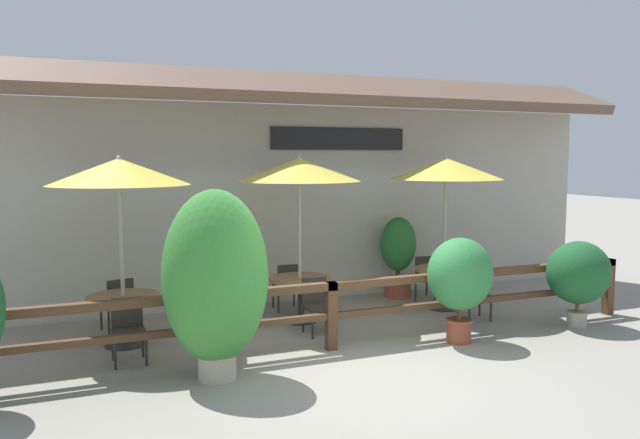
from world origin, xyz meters
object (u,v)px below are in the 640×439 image
at_px(chair_middle_wallside, 287,285).
at_px(potted_plant_broad_leaf, 216,279).
at_px(chair_near_wallside, 118,302).
at_px(dining_table_middle, 300,286).
at_px(patio_umbrella_middle, 299,170).
at_px(patio_umbrella_far, 446,169).
at_px(chair_far_streetside, 473,291).
at_px(potted_plant_corner_fern, 460,277).
at_px(patio_umbrella_near, 119,172).
at_px(chair_middle_streetside, 318,303).
at_px(chair_far_wallside, 423,275).
at_px(dining_table_far, 444,276).
at_px(dining_table_near, 123,305).
at_px(chair_near_streetside, 128,328).
at_px(potted_plant_small_flowering, 579,274).
at_px(potted_plant_entrance_palm, 398,252).

distance_m(chair_middle_wallside, potted_plant_broad_leaf, 3.50).
bearing_deg(chair_near_wallside, dining_table_middle, 156.26).
relative_size(patio_umbrella_middle, patio_umbrella_far, 1.00).
xyz_separation_m(dining_table_middle, chair_far_streetside, (2.71, -0.93, -0.12)).
relative_size(chair_near_wallside, potted_plant_corner_fern, 0.55).
bearing_deg(patio_umbrella_near, chair_middle_streetside, -9.47).
xyz_separation_m(dining_table_middle, chair_middle_streetside, (0.01, -0.74, -0.12)).
height_order(dining_table_middle, chair_far_wallside, chair_far_wallside).
distance_m(dining_table_far, potted_plant_corner_fern, 2.06).
distance_m(dining_table_near, chair_middle_wallside, 2.99).
bearing_deg(potted_plant_broad_leaf, chair_far_wallside, 30.82).
distance_m(chair_near_streetside, chair_middle_streetside, 2.80).
height_order(chair_near_streetside, chair_middle_streetside, same).
height_order(dining_table_middle, potted_plant_broad_leaf, potted_plant_broad_leaf).
xyz_separation_m(chair_middle_wallside, potted_plant_small_flowering, (3.90, -2.69, 0.38)).
bearing_deg(patio_umbrella_near, potted_plant_broad_leaf, -63.52).
distance_m(patio_umbrella_far, potted_plant_corner_fern, 2.52).
bearing_deg(potted_plant_corner_fern, dining_table_far, 62.66).
bearing_deg(dining_table_near, chair_far_streetside, -6.80).
xyz_separation_m(chair_near_streetside, chair_near_wallside, (-0.00, 1.54, 0.00)).
bearing_deg(chair_near_streetside, patio_umbrella_middle, 20.78).
relative_size(patio_umbrella_middle, potted_plant_small_flowering, 1.98).
bearing_deg(chair_near_streetside, potted_plant_entrance_palm, 21.29).
height_order(chair_far_streetside, potted_plant_corner_fern, potted_plant_corner_fern).
height_order(chair_near_streetside, potted_plant_broad_leaf, potted_plant_broad_leaf).
height_order(patio_umbrella_near, potted_plant_entrance_palm, patio_umbrella_near).
bearing_deg(chair_near_streetside, dining_table_near, 89.42).
height_order(chair_near_wallside, chair_far_streetside, same).
bearing_deg(chair_middle_streetside, patio_umbrella_middle, 89.46).
bearing_deg(dining_table_middle, patio_umbrella_far, -3.39).
bearing_deg(potted_plant_broad_leaf, chair_far_streetside, 14.41).
xyz_separation_m(chair_near_streetside, potted_plant_small_flowering, (6.72, -0.90, 0.38)).
height_order(chair_near_wallside, potted_plant_small_flowering, potted_plant_small_flowering).
bearing_deg(chair_far_wallside, chair_middle_wallside, 6.68).
xyz_separation_m(dining_table_near, potted_plant_entrance_palm, (5.11, 1.21, 0.29)).
relative_size(dining_table_far, chair_far_streetside, 1.21).
distance_m(patio_umbrella_near, chair_far_wallside, 5.89).
height_order(patio_umbrella_near, potted_plant_corner_fern, patio_umbrella_near).
bearing_deg(dining_table_far, chair_near_wallside, 173.17).
bearing_deg(potted_plant_broad_leaf, potted_plant_corner_fern, 2.37).
height_order(chair_near_wallside, patio_umbrella_middle, patio_umbrella_middle).
height_order(potted_plant_small_flowering, potted_plant_corner_fern, potted_plant_corner_fern).
xyz_separation_m(chair_near_wallside, chair_far_wallside, (5.48, 0.12, 0.00)).
height_order(chair_near_wallside, potted_plant_corner_fern, potted_plant_corner_fern).
xyz_separation_m(patio_umbrella_near, potted_plant_small_flowering, (6.71, -1.67, -1.62)).
height_order(dining_table_near, chair_near_streetside, chair_near_streetside).
bearing_deg(patio_umbrella_middle, chair_middle_wallside, 86.66).
relative_size(patio_umbrella_near, chair_far_wallside, 3.23).
bearing_deg(chair_middle_wallside, potted_plant_broad_leaf, 60.64).
height_order(potted_plant_corner_fern, potted_plant_entrance_palm, potted_plant_entrance_palm).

